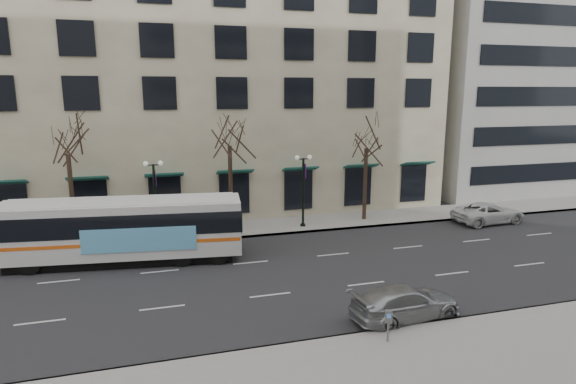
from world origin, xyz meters
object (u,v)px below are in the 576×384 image
object	(u,v)px
tree_far_mid	(229,131)
pay_station	(388,319)
lamp_post_right	(303,187)
tree_far_left	(66,139)
white_pickup	(488,213)
tree_far_right	(367,135)
city_bus	(124,228)
lamp_post_left	(155,196)
silver_car	(406,303)

from	to	relation	value
tree_far_mid	pay_station	size ratio (longest dim) A/B	6.74
tree_far_mid	lamp_post_right	distance (m)	6.41
tree_far_left	white_pickup	world-z (taller)	tree_far_left
tree_far_right	lamp_post_right	size ratio (longest dim) A/B	1.55
white_pickup	pay_station	world-z (taller)	white_pickup
lamp_post_right	city_bus	bearing A→B (deg)	-162.30
lamp_post_right	tree_far_mid	bearing A→B (deg)	173.17
tree_far_left	tree_far_mid	xyz separation A→B (m)	(10.00, 0.00, 0.21)
lamp_post_left	silver_car	distance (m)	17.66
tree_far_left	lamp_post_right	bearing A→B (deg)	-2.29
tree_far_left	tree_far_mid	bearing A→B (deg)	0.00
tree_far_left	tree_far_mid	size ratio (longest dim) A/B	0.98
tree_far_left	pay_station	bearing A→B (deg)	-51.83
lamp_post_left	white_pickup	world-z (taller)	lamp_post_left
tree_far_mid	lamp_post_left	world-z (taller)	tree_far_mid
lamp_post_left	white_pickup	bearing A→B (deg)	-5.76
tree_far_right	lamp_post_left	world-z (taller)	tree_far_right
lamp_post_right	silver_car	distance (m)	14.57
lamp_post_left	white_pickup	xyz separation A→B (m)	(23.60, -2.38, -2.20)
lamp_post_right	silver_car	xyz separation A→B (m)	(-0.03, -14.40, -2.23)
silver_car	white_pickup	size ratio (longest dim) A/B	0.91
tree_far_right	silver_car	xyz separation A→B (m)	(-5.02, -15.00, -5.71)
tree_far_mid	silver_car	world-z (taller)	tree_far_mid
tree_far_right	silver_car	size ratio (longest dim) A/B	1.64
city_bus	white_pickup	size ratio (longest dim) A/B	2.51
tree_far_left	lamp_post_left	xyz separation A→B (m)	(5.01, -0.60, -3.75)
tree_far_left	silver_car	size ratio (longest dim) A/B	1.70
tree_far_left	silver_car	bearing A→B (deg)	-45.04
lamp_post_left	lamp_post_right	size ratio (longest dim) A/B	1.00
lamp_post_left	pay_station	world-z (taller)	lamp_post_left
lamp_post_right	white_pickup	distance (m)	13.98
city_bus	tree_far_left	bearing A→B (deg)	133.44
tree_far_mid	tree_far_right	bearing A→B (deg)	-0.00
tree_far_mid	lamp_post_left	distance (m)	6.40
tree_far_left	city_bus	xyz separation A→B (m)	(3.22, -4.36, -4.74)
lamp_post_right	pay_station	size ratio (longest dim) A/B	4.10
tree_far_left	silver_car	world-z (taller)	tree_far_left
tree_far_mid	lamp_post_left	xyz separation A→B (m)	(-4.99, -0.60, -3.96)
tree_far_right	pay_station	xyz separation A→B (m)	(-6.79, -16.81, -5.35)
lamp_post_right	city_bus	world-z (taller)	lamp_post_right
lamp_post_left	silver_car	xyz separation A→B (m)	(9.97, -14.40, -2.23)
tree_far_left	silver_car	xyz separation A→B (m)	(14.98, -15.00, -5.99)
pay_station	lamp_post_left	bearing A→B (deg)	140.30
tree_far_left	lamp_post_right	world-z (taller)	tree_far_left
tree_far_left	tree_far_right	world-z (taller)	tree_far_left
tree_far_right	white_pickup	xyz separation A→B (m)	(8.60, -2.98, -5.67)
lamp_post_left	city_bus	xyz separation A→B (m)	(-1.79, -3.76, -0.98)
lamp_post_right	city_bus	distance (m)	12.41
silver_car	tree_far_mid	bearing A→B (deg)	12.38
tree_far_mid	lamp_post_left	bearing A→B (deg)	-173.15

